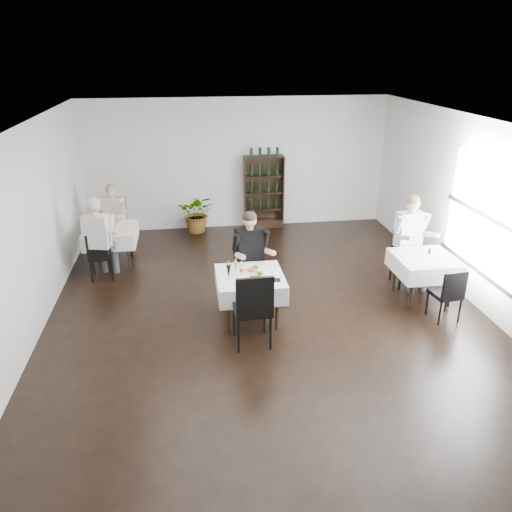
# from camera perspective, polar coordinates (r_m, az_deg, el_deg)

# --- Properties ---
(room_shell) EXTENTS (9.00, 9.00, 9.00)m
(room_shell) POSITION_cam_1_polar(r_m,az_deg,el_deg) (7.44, 1.57, 3.04)
(room_shell) COLOR black
(room_shell) RESTS_ON ground
(window_right) EXTENTS (0.06, 2.30, 1.85)m
(window_right) POSITION_cam_1_polar(r_m,az_deg,el_deg) (8.70, 24.84, 3.86)
(window_right) COLOR white
(window_right) RESTS_ON room_shell
(wine_shelf) EXTENTS (0.90, 0.28, 1.75)m
(wine_shelf) POSITION_cam_1_polar(r_m,az_deg,el_deg) (11.79, 0.91, 7.23)
(wine_shelf) COLOR black
(wine_shelf) RESTS_ON ground
(main_table) EXTENTS (1.03, 1.03, 0.77)m
(main_table) POSITION_cam_1_polar(r_m,az_deg,el_deg) (7.74, -0.70, -3.20)
(main_table) COLOR black
(main_table) RESTS_ON ground
(left_table) EXTENTS (0.98, 0.98, 0.77)m
(left_table) POSITION_cam_1_polar(r_m,az_deg,el_deg) (10.10, -16.24, 2.25)
(left_table) COLOR black
(left_table) RESTS_ON ground
(right_table) EXTENTS (0.98, 0.98, 0.77)m
(right_table) POSITION_cam_1_polar(r_m,az_deg,el_deg) (8.86, 18.66, -0.99)
(right_table) COLOR black
(right_table) RESTS_ON ground
(potted_tree) EXTENTS (0.94, 0.85, 0.91)m
(potted_tree) POSITION_cam_1_polar(r_m,az_deg,el_deg) (11.65, -6.68, 4.89)
(potted_tree) COLOR #26521C
(potted_tree) RESTS_ON ground
(main_chair_far) EXTENTS (0.52, 0.52, 1.03)m
(main_chair_far) POSITION_cam_1_polar(r_m,az_deg,el_deg) (8.51, -1.02, -0.93)
(main_chair_far) COLOR black
(main_chair_far) RESTS_ON ground
(main_chair_near) EXTENTS (0.54, 0.55, 1.16)m
(main_chair_near) POSITION_cam_1_polar(r_m,az_deg,el_deg) (7.04, -0.33, -5.66)
(main_chair_near) COLOR black
(main_chair_near) RESTS_ON ground
(left_chair_far) EXTENTS (0.62, 0.63, 1.16)m
(left_chair_far) POSITION_cam_1_polar(r_m,az_deg,el_deg) (10.72, -15.81, 3.70)
(left_chair_far) COLOR black
(left_chair_far) RESTS_ON ground
(left_chair_near) EXTENTS (0.45, 0.46, 0.94)m
(left_chair_near) POSITION_cam_1_polar(r_m,az_deg,el_deg) (9.54, -17.39, 0.32)
(left_chair_near) COLOR black
(left_chair_near) RESTS_ON ground
(right_chair_far) EXTENTS (0.47, 0.48, 0.99)m
(right_chair_far) POSITION_cam_1_polar(r_m,az_deg,el_deg) (9.41, 16.73, 0.29)
(right_chair_far) COLOR black
(right_chair_far) RESTS_ON ground
(right_chair_near) EXTENTS (0.45, 0.45, 0.89)m
(right_chair_near) POSITION_cam_1_polar(r_m,az_deg,el_deg) (8.31, 21.17, -3.83)
(right_chair_near) COLOR black
(right_chair_near) RESTS_ON ground
(diner_main) EXTENTS (0.65, 0.68, 1.59)m
(diner_main) POSITION_cam_1_polar(r_m,az_deg,el_deg) (8.14, -0.53, 0.50)
(diner_main) COLOR #3A3A41
(diner_main) RESTS_ON ground
(diner_left_far) EXTENTS (0.64, 0.68, 1.49)m
(diner_left_far) POSITION_cam_1_polar(r_m,az_deg,el_deg) (10.56, -16.12, 4.55)
(diner_left_far) COLOR #3A3A41
(diner_left_far) RESTS_ON ground
(diner_left_near) EXTENTS (0.66, 0.70, 1.59)m
(diner_left_near) POSITION_cam_1_polar(r_m,az_deg,el_deg) (9.42, -17.48, 2.59)
(diner_left_near) COLOR #3A3A41
(diner_left_near) RESTS_ON ground
(diner_right_far) EXTENTS (0.67, 0.69, 1.66)m
(diner_right_far) POSITION_cam_1_polar(r_m,az_deg,el_deg) (9.22, 17.39, 2.39)
(diner_right_far) COLOR #3A3A41
(diner_right_far) RESTS_ON ground
(plate_far) EXTENTS (0.36, 0.36, 0.08)m
(plate_far) POSITION_cam_1_polar(r_m,az_deg,el_deg) (7.80, -0.29, -1.62)
(plate_far) COLOR white
(plate_far) RESTS_ON main_table
(plate_near) EXTENTS (0.32, 0.32, 0.09)m
(plate_near) POSITION_cam_1_polar(r_m,az_deg,el_deg) (7.57, 0.17, -2.39)
(plate_near) COLOR white
(plate_near) RESTS_ON main_table
(pilsner_dark) EXTENTS (0.07, 0.07, 0.30)m
(pilsner_dark) POSITION_cam_1_polar(r_m,az_deg,el_deg) (7.50, -3.14, -1.84)
(pilsner_dark) COLOR black
(pilsner_dark) RESTS_ON main_table
(pilsner_lager) EXTENTS (0.06, 0.06, 0.26)m
(pilsner_lager) POSITION_cam_1_polar(r_m,az_deg,el_deg) (7.68, -2.33, -1.33)
(pilsner_lager) COLOR gold
(pilsner_lager) RESTS_ON main_table
(coke_bottle) EXTENTS (0.06, 0.06, 0.22)m
(coke_bottle) POSITION_cam_1_polar(r_m,az_deg,el_deg) (7.67, -1.67, -1.52)
(coke_bottle) COLOR silver
(coke_bottle) RESTS_ON main_table
(napkin_cutlery) EXTENTS (0.20, 0.19, 0.02)m
(napkin_cutlery) POSITION_cam_1_polar(r_m,az_deg,el_deg) (7.51, 2.15, -2.74)
(napkin_cutlery) COLOR black
(napkin_cutlery) RESTS_ON main_table
(pepper_mill) EXTENTS (0.05, 0.05, 0.10)m
(pepper_mill) POSITION_cam_1_polar(r_m,az_deg,el_deg) (8.93, 19.21, 0.52)
(pepper_mill) COLOR black
(pepper_mill) RESTS_ON right_table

